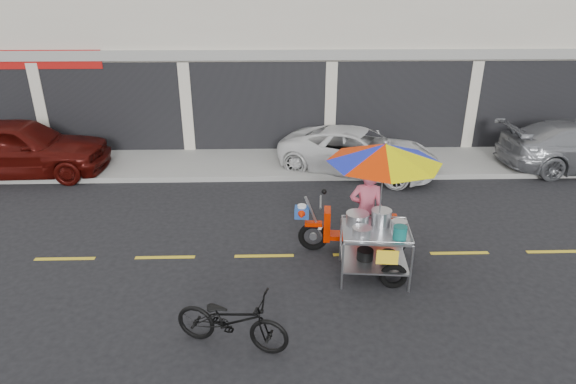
{
  "coord_description": "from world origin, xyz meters",
  "views": [
    {
      "loc": [
        -1.75,
        -8.43,
        5.08
      ],
      "look_at": [
        -1.5,
        0.6,
        1.15
      ],
      "focal_mm": 30.0,
      "sensor_mm": 36.0,
      "label": 1
    }
  ],
  "objects_px": {
    "maroon_sedan": "(18,147)",
    "white_pickup": "(358,151)",
    "near_bicycle": "(232,320)",
    "food_vendor_rig": "(375,187)"
  },
  "relations": [
    {
      "from": "maroon_sedan",
      "to": "white_pickup",
      "type": "bearing_deg",
      "value": -91.97
    },
    {
      "from": "maroon_sedan",
      "to": "near_bicycle",
      "type": "distance_m",
      "value": 9.82
    },
    {
      "from": "white_pickup",
      "to": "near_bicycle",
      "type": "bearing_deg",
      "value": -178.99
    },
    {
      "from": "near_bicycle",
      "to": "maroon_sedan",
      "type": "bearing_deg",
      "value": 59.05
    },
    {
      "from": "white_pickup",
      "to": "food_vendor_rig",
      "type": "height_order",
      "value": "food_vendor_rig"
    },
    {
      "from": "maroon_sedan",
      "to": "near_bicycle",
      "type": "bearing_deg",
      "value": -139.99
    },
    {
      "from": "maroon_sedan",
      "to": "white_pickup",
      "type": "distance_m",
      "value": 9.65
    },
    {
      "from": "maroon_sedan",
      "to": "white_pickup",
      "type": "xyz_separation_m",
      "value": [
        9.65,
        0.0,
        -0.2
      ]
    },
    {
      "from": "maroon_sedan",
      "to": "near_bicycle",
      "type": "xyz_separation_m",
      "value": [
        6.57,
        -7.3,
        -0.36
      ]
    },
    {
      "from": "near_bicycle",
      "to": "white_pickup",
      "type": "bearing_deg",
      "value": -5.83
    }
  ]
}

